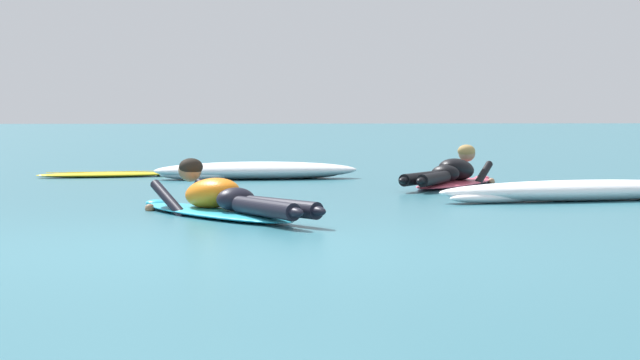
% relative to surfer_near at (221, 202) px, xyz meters
% --- Properties ---
extents(ground_plane, '(120.00, 120.00, 0.00)m').
position_rel_surfer_near_xyz_m(ground_plane, '(-0.01, 7.57, -0.13)').
color(ground_plane, '#2D6B7A').
extents(surfer_near, '(1.73, 2.59, 0.55)m').
position_rel_surfer_near_xyz_m(surfer_near, '(0.00, 0.00, 0.00)').
color(surfer_near, '#2DB2D1').
rests_on(surfer_near, ground).
extents(surfer_far, '(1.67, 2.50, 0.54)m').
position_rel_surfer_near_xyz_m(surfer_far, '(2.73, 3.99, 0.00)').
color(surfer_far, '#E54C66').
rests_on(surfer_far, ground).
extents(drifting_surfboard, '(1.91, 0.90, 0.16)m').
position_rel_surfer_near_xyz_m(drifting_surfboard, '(-1.63, 6.39, -0.10)').
color(drifting_surfboard, yellow).
rests_on(drifting_surfboard, ground).
extents(whitewater_mid_left, '(3.16, 1.13, 0.21)m').
position_rel_surfer_near_xyz_m(whitewater_mid_left, '(3.66, 1.63, -0.04)').
color(whitewater_mid_left, white).
rests_on(whitewater_mid_left, ground).
extents(whitewater_back, '(2.77, 1.00, 0.23)m').
position_rel_surfer_near_xyz_m(whitewater_back, '(0.42, 5.75, -0.03)').
color(whitewater_back, white).
rests_on(whitewater_back, ground).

